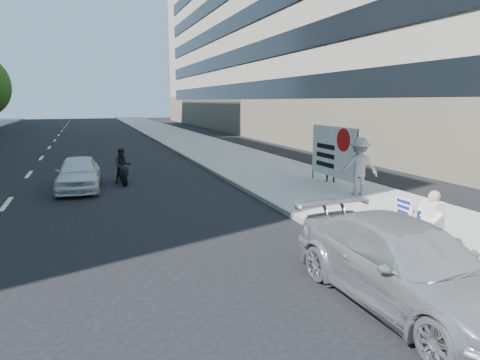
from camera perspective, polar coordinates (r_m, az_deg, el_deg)
name	(u,v)px	position (r m, az deg, el deg)	size (l,w,h in m)	color
ground	(302,267)	(8.84, 8.27, -11.40)	(160.00, 160.00, 0.00)	black
near_sidewalk	(214,150)	(28.53, -3.48, 4.02)	(5.00, 120.00, 0.15)	gray
near_building	(306,32)	(44.95, 8.75, 18.98)	(14.00, 70.00, 20.00)	#9F9889
seated_protester	(426,218)	(9.74, 23.56, -4.71)	(0.83, 1.12, 1.31)	navy
jogger	(359,166)	(14.90, 15.59, 1.78)	(1.26, 0.72, 1.94)	gray
pedestrian_woman	(331,163)	(17.07, 12.00, 2.22)	(0.54, 0.36, 1.48)	black
protest_banner	(333,152)	(16.48, 12.30, 3.71)	(0.08, 3.06, 2.20)	#4C4C4C
parked_sedan	(406,266)	(7.50, 21.28, -10.59)	(1.89, 4.65, 1.35)	#ACAFB4
white_sedan_near	(79,173)	(17.01, -20.71, 0.86)	(1.50, 3.72, 1.27)	silver
motorcycle	(123,168)	(17.86, -15.38, 1.60)	(0.74, 2.05, 1.42)	black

